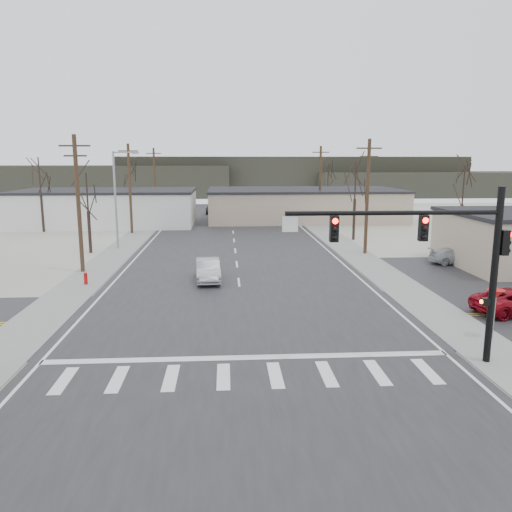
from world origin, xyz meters
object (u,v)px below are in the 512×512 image
(sedan_crossing, at_px, (208,270))
(car_parked_silver, at_px, (458,256))
(car_far_b, at_px, (211,210))
(car_far_a, at_px, (282,216))
(traffic_signal_mast, at_px, (449,251))
(fire_hydrant, at_px, (86,278))

(sedan_crossing, bearing_deg, car_parked_silver, 8.73)
(car_far_b, bearing_deg, car_parked_silver, -64.76)
(sedan_crossing, height_order, car_far_a, car_far_a)
(car_far_b, bearing_deg, car_far_a, -51.48)
(sedan_crossing, height_order, car_far_b, sedan_crossing)
(sedan_crossing, xyz_separation_m, car_parked_silver, (19.67, 4.36, -0.13))
(sedan_crossing, bearing_deg, traffic_signal_mast, -59.82)
(fire_hydrant, bearing_deg, sedan_crossing, 4.51)
(fire_hydrant, bearing_deg, car_far_a, 62.92)
(fire_hydrant, xyz_separation_m, car_far_a, (16.94, 33.13, 0.38))
(car_far_a, height_order, car_far_b, car_far_a)
(traffic_signal_mast, distance_m, car_far_b, 59.92)
(traffic_signal_mast, distance_m, car_parked_silver, 21.88)
(car_far_a, height_order, car_parked_silver, car_far_a)
(car_far_b, xyz_separation_m, car_parked_silver, (20.74, -39.55, -0.01))
(fire_hydrant, relative_size, car_parked_silver, 0.20)
(traffic_signal_mast, distance_m, fire_hydrant, 23.39)
(traffic_signal_mast, distance_m, car_far_a, 47.51)
(traffic_signal_mast, bearing_deg, car_parked_silver, 63.24)
(traffic_signal_mast, relative_size, car_far_a, 1.66)
(traffic_signal_mast, relative_size, car_far_b, 2.44)
(sedan_crossing, relative_size, car_far_a, 0.85)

